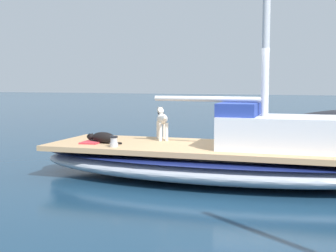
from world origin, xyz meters
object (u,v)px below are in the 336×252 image
(dog_white, at_px, (162,120))
(deck_winch, at_px, (114,142))
(sailboat_main, at_px, (216,163))
(deck_towel, at_px, (92,142))
(dog_black, at_px, (102,138))

(dog_white, bearing_deg, deck_winch, -16.79)
(sailboat_main, distance_m, deck_towel, 2.52)
(deck_winch, bearing_deg, deck_towel, -118.04)
(deck_winch, bearing_deg, sailboat_main, 115.93)
(dog_black, distance_m, deck_towel, 0.22)
(sailboat_main, distance_m, deck_winch, 2.00)
(dog_white, bearing_deg, sailboat_main, 68.99)
(sailboat_main, bearing_deg, deck_winch, -64.07)
(dog_black, height_order, dog_white, dog_white)
(dog_white, xyz_separation_m, deck_towel, (1.00, -1.11, -0.41))
(dog_white, height_order, deck_winch, dog_white)
(dog_white, relative_size, deck_winch, 4.06)
(dog_black, bearing_deg, deck_winch, 48.96)
(sailboat_main, height_order, dog_white, dog_white)
(sailboat_main, xyz_separation_m, dog_black, (0.42, -2.26, 0.43))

